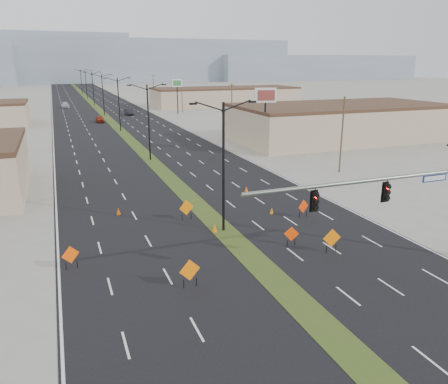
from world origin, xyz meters
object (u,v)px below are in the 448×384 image
object	(u,v)px
streetlight_0	(223,164)
car_mid	(129,112)
car_far	(65,105)
cone_3	(118,211)
streetlight_4	(93,88)
streetlight_5	(86,84)
construction_sign_0	(71,256)
streetlight_3	(103,93)
cone_0	(215,228)
streetlight_1	(149,120)
construction_sign_3	(291,235)
cone_1	(272,211)
car_left	(100,119)
construction_sign_2	(186,208)
cone_2	(246,189)
construction_sign_1	(190,271)
pole_sign_east_near	(265,100)
construction_sign_5	(303,207)
streetlight_6	(81,81)
construction_sign_4	(332,239)
pole_sign_east_far	(177,86)
signal_mast	(409,196)
streetlight_2	(119,103)

from	to	relation	value
streetlight_0	car_mid	distance (m)	83.03
car_far	cone_3	bearing A→B (deg)	-90.84
streetlight_4	cone_3	bearing A→B (deg)	-93.93
streetlight_5	construction_sign_0	distance (m)	143.28
streetlight_3	cone_0	xyz separation A→B (m)	(-0.77, -84.08, -5.08)
streetlight_1	construction_sign_3	bearing A→B (deg)	-83.77
streetlight_1	cone_1	distance (m)	26.83
construction_sign_0	cone_1	world-z (taller)	construction_sign_0
car_left	construction_sign_2	bearing A→B (deg)	-88.48
cone_0	cone_2	xyz separation A→B (m)	(6.82, 9.35, -0.06)
cone_0	streetlight_0	bearing A→B (deg)	6.18
construction_sign_1	pole_sign_east_near	world-z (taller)	pole_sign_east_near
car_far	construction_sign_1	world-z (taller)	construction_sign_1
construction_sign_5	cone_2	size ratio (longest dim) A/B	2.76
streetlight_1	construction_sign_2	distance (m)	25.12
streetlight_6	pole_sign_east_near	bearing A→B (deg)	-83.46
streetlight_4	cone_3	xyz separation A→B (m)	(-7.23, -105.21, -5.10)
construction_sign_4	pole_sign_east_far	size ratio (longest dim) A/B	0.20
car_mid	cone_3	xyz separation A→B (m)	(-13.11, -75.90, -0.45)
pole_sign_east_far	streetlight_1	bearing A→B (deg)	-119.47
streetlight_3	car_left	distance (m)	14.26
streetlight_1	cone_1	xyz separation A→B (m)	(5.37, -25.78, -5.14)
signal_mast	pole_sign_east_far	distance (m)	91.12
construction_sign_2	cone_1	size ratio (longest dim) A/B	3.19
construction_sign_5	pole_sign_east_far	size ratio (longest dim) A/B	0.18
streetlight_4	streetlight_5	size ratio (longest dim) A/B	1.00
construction_sign_3	cone_0	size ratio (longest dim) A/B	2.11
car_mid	cone_1	world-z (taller)	car_mid
streetlight_3	cone_3	bearing A→B (deg)	-95.35
cone_1	cone_3	bearing A→B (deg)	160.06
streetlight_2	construction_sign_5	bearing A→B (deg)	-82.33
cone_2	car_left	bearing A→B (deg)	97.79
construction_sign_0	construction_sign_4	bearing A→B (deg)	-37.19
signal_mast	construction_sign_5	distance (m)	11.22
construction_sign_4	cone_2	world-z (taller)	construction_sign_4
construction_sign_2	construction_sign_4	world-z (taller)	construction_sign_2
streetlight_4	streetlight_3	bearing A→B (deg)	-90.00
signal_mast	car_left	world-z (taller)	signal_mast
cone_1	streetlight_1	bearing A→B (deg)	101.77
car_far	construction_sign_2	xyz separation A→B (m)	(6.56, -104.50, 0.31)
streetlight_5	construction_sign_4	world-z (taller)	streetlight_5
construction_sign_3	cone_1	world-z (taller)	construction_sign_3
car_mid	cone_2	bearing A→B (deg)	-91.09
streetlight_1	cone_1	world-z (taller)	streetlight_1
streetlight_5	construction_sign_4	distance (m)	146.76
car_mid	cone_0	xyz separation A→B (m)	(-6.65, -82.78, -0.42)
construction_sign_3	cone_2	bearing A→B (deg)	101.68
construction_sign_4	pole_sign_east_near	distance (m)	35.03
streetlight_1	car_far	bearing A→B (deg)	96.15
streetlight_4	construction_sign_5	size ratio (longest dim) A/B	6.40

